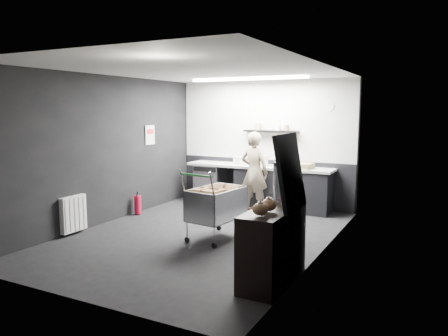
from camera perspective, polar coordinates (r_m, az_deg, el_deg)
The scene contains 22 objects.
floor at distance 7.34m, azimuth -3.04°, elevation -8.82°, with size 5.50×5.50×0.00m, color black.
ceiling at distance 7.06m, azimuth -3.20°, elevation 12.68°, with size 5.50×5.50×0.00m, color silver.
wall_back at distance 9.54m, azimuth 5.30°, elevation 3.25°, with size 5.50×5.50×0.00m, color black.
wall_front at distance 4.93m, azimuth -19.57°, elevation -1.34°, with size 5.50×5.50×0.00m, color black.
wall_left at distance 8.27m, azimuth -15.16°, elevation 2.33°, with size 5.50×5.50×0.00m, color black.
wall_right at distance 6.31m, azimuth 12.74°, elevation 0.81°, with size 5.50×5.50×0.00m, color black.
kitchen_wall_panel at distance 9.49m, azimuth 5.30°, elevation 6.25°, with size 3.95×0.02×1.70m, color silver.
dado_panel at distance 9.62m, azimuth 5.20°, elevation -1.81°, with size 3.95×0.02×1.00m, color black.
floating_shelf at distance 9.33m, azimuth 6.16°, elevation 4.80°, with size 1.20×0.22×0.04m, color black.
wall_clock at distance 9.05m, azimuth 13.61°, elevation 7.90°, with size 0.20×0.20×0.03m, color silver.
poster at distance 9.24m, azimuth -9.66°, elevation 4.27°, with size 0.02×0.30×0.40m, color silver.
poster_red_band at distance 9.23m, azimuth -9.64°, elevation 4.70°, with size 0.01×0.22×0.10m, color red.
radiator at distance 7.75m, azimuth -19.08°, elevation -5.67°, with size 0.10×0.50×0.60m, color silver.
ceiling_strip at distance 8.70m, azimuth 3.13°, elevation 11.54°, with size 2.40×0.20×0.04m, color white.
prep_counter at distance 9.30m, azimuth 5.24°, elevation -2.42°, with size 3.20×0.61×0.90m.
person at distance 8.84m, azimuth 3.98°, elevation -0.55°, with size 0.60×0.39×1.64m, color beige.
shopping_cart at distance 7.04m, azimuth -1.00°, elevation -5.02°, with size 0.73×1.09×1.12m.
sideboard at distance 5.37m, azimuth 6.62°, elevation -8.73°, with size 0.51×1.20×1.80m.
fire_extinguisher at distance 8.85m, azimuth -11.20°, elevation -4.63°, with size 0.14×0.14×0.45m.
cardboard_box at distance 8.92m, azimuth 9.72°, elevation 0.30°, with size 0.54×0.41×0.11m, color #967F50.
pink_tub at distance 9.23m, azimuth 5.12°, elevation 0.95°, with size 0.21×0.21×0.21m, color silver.
white_container at distance 9.40m, azimuth 1.90°, elevation 0.96°, with size 0.19×0.14×0.16m, color silver.
Camera 1 is at (3.57, -6.06, 2.09)m, focal length 35.00 mm.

